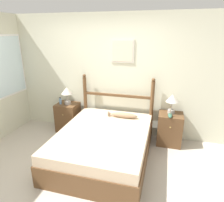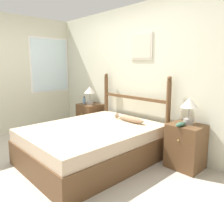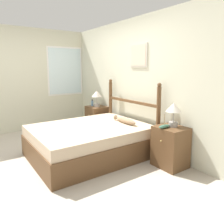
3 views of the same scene
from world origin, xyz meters
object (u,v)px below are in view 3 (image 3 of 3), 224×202
object	(u,v)px
nightstand_left	(97,120)
table_lamp_right	(174,110)
bed	(90,141)
table_lamp_left	(97,95)
bottle	(92,103)
nightstand_right	(170,147)
fish_pillow	(125,120)
model_boat	(164,126)

from	to	relation	value
nightstand_left	table_lamp_right	bearing A→B (deg)	1.17
table_lamp_right	bed	bearing A→B (deg)	-142.01
bed	table_lamp_right	distance (m)	1.57
table_lamp_left	bottle	distance (m)	0.26
nightstand_right	table_lamp_left	bearing A→B (deg)	-179.53
nightstand_right	table_lamp_right	size ratio (longest dim) A/B	1.67
bed	table_lamp_left	world-z (taller)	table_lamp_left
bed	table_lamp_left	size ratio (longest dim) A/B	5.17
bed	fish_pillow	xyz separation A→B (m)	(0.20, 0.64, 0.33)
table_lamp_left	fish_pillow	xyz separation A→B (m)	(1.30, -0.17, -0.33)
table_lamp_left	bottle	bearing A→B (deg)	-168.38
bottle	fish_pillow	xyz separation A→B (m)	(1.46, -0.14, -0.13)
nightstand_right	bottle	size ratio (longest dim) A/B	3.94
table_lamp_left	table_lamp_right	xyz separation A→B (m)	(2.22, 0.06, 0.00)
nightstand_left	model_boat	world-z (taller)	model_boat
bed	table_lamp_right	bearing A→B (deg)	37.99
fish_pillow	table_lamp_left	bearing A→B (deg)	172.57
nightstand_right	model_boat	world-z (taller)	model_boat
model_boat	bottle	bearing A→B (deg)	177.96
table_lamp_left	bed	bearing A→B (deg)	-36.52
nightstand_right	table_lamp_left	world-z (taller)	table_lamp_left
fish_pillow	nightstand_right	bearing A→B (deg)	11.45
table_lamp_right	bottle	size ratio (longest dim) A/B	2.35
nightstand_left	table_lamp_left	world-z (taller)	table_lamp_left
table_lamp_right	bottle	xyz separation A→B (m)	(-2.38, -0.10, -0.20)
nightstand_left	table_lamp_right	size ratio (longest dim) A/B	1.67
fish_pillow	table_lamp_right	bearing A→B (deg)	14.20
bed	nightstand_left	size ratio (longest dim) A/B	3.09
table_lamp_left	bottle	world-z (taller)	table_lamp_left
model_boat	fish_pillow	distance (m)	0.91
bed	table_lamp_right	world-z (taller)	table_lamp_right
bottle	table_lamp_right	bearing A→B (deg)	2.34
model_boat	nightstand_left	bearing A→B (deg)	176.52
table_lamp_right	model_boat	world-z (taller)	table_lamp_right
nightstand_left	bottle	world-z (taller)	bottle
bed	table_lamp_right	size ratio (longest dim) A/B	5.17
table_lamp_left	table_lamp_right	distance (m)	2.22
bottle	fish_pillow	size ratio (longest dim) A/B	0.27
nightstand_right	model_boat	size ratio (longest dim) A/B	2.87
bed	nightstand_right	distance (m)	1.40
nightstand_left	table_lamp_right	world-z (taller)	table_lamp_right
table_lamp_right	bottle	distance (m)	2.39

